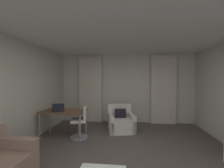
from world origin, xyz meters
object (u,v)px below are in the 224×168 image
Objects in this scene: desk at (64,113)px; laptop at (59,109)px; armchair at (121,122)px; desk_chair at (80,124)px.

laptop is at bearing -155.03° from desk.
desk is at bearing -156.79° from armchair.
desk_chair is at bearing 2.45° from laptop.
desk_chair reaches higher than armchair.
laptop reaches higher than desk.
laptop is (-0.62, -0.03, 0.40)m from desk_chair.
armchair reaches higher than desk.
armchair is 1.95m from laptop.
desk is 3.34× the size of laptop.
laptop is at bearing -177.55° from desk_chair.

